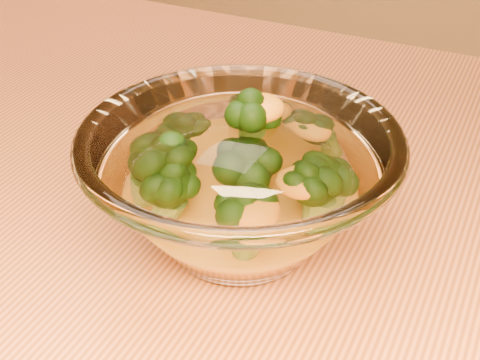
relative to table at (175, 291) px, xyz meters
name	(u,v)px	position (x,y,z in m)	size (l,w,h in m)	color
table	(175,291)	(0.00, 0.00, 0.00)	(1.20, 0.80, 0.75)	#BC6938
glass_bowl	(240,186)	(0.08, -0.02, 0.15)	(0.22, 0.22, 0.10)	white
cheese_sauce	(240,210)	(0.08, -0.02, 0.13)	(0.12, 0.12, 0.03)	orange
broccoli_heap	(237,165)	(0.07, -0.02, 0.16)	(0.14, 0.15, 0.08)	black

